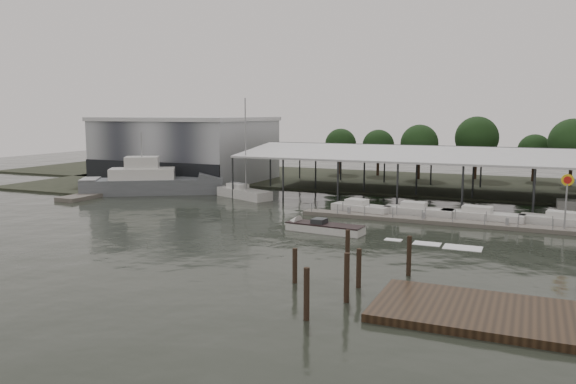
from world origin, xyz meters
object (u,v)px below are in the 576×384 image
at_px(shell_fuel_sign, 567,191).
at_px(speedboat_underway, 319,227).
at_px(grey_trawler, 152,182).
at_px(white_sailboat, 243,193).

xyz_separation_m(shell_fuel_sign, speedboat_underway, (-21.31, -8.57, -3.53)).
relative_size(grey_trawler, speedboat_underway, 0.97).
bearing_deg(grey_trawler, speedboat_underway, -57.29).
bearing_deg(speedboat_underway, white_sailboat, -37.98).
relative_size(shell_fuel_sign, grey_trawler, 0.30).
height_order(shell_fuel_sign, speedboat_underway, shell_fuel_sign).
distance_m(shell_fuel_sign, grey_trawler, 51.76).
height_order(shell_fuel_sign, white_sailboat, white_sailboat).
relative_size(shell_fuel_sign, white_sailboat, 0.42).
xyz_separation_m(grey_trawler, speedboat_underway, (30.08, -14.30, -1.19)).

